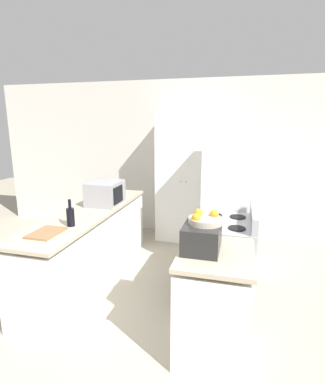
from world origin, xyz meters
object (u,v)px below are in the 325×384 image
at_px(pantry_cabinet, 187,179).
at_px(fruit_bowl, 205,219).
at_px(wine_bottle, 71,216).
at_px(toaster_oven, 202,236).
at_px(microwave, 105,193).
at_px(refrigerator, 230,202).
at_px(stove, 223,260).

xyz_separation_m(pantry_cabinet, fruit_bowl, (0.58, -2.39, 0.11)).
bearing_deg(wine_bottle, toaster_oven, -9.26).
relative_size(microwave, toaster_oven, 1.02).
xyz_separation_m(microwave, fruit_bowl, (1.39, -1.05, 0.10)).
xyz_separation_m(pantry_cabinet, refrigerator, (0.73, -0.82, -0.13)).
relative_size(refrigerator, fruit_bowl, 6.42).
bearing_deg(refrigerator, toaster_oven, -95.98).
bearing_deg(fruit_bowl, wine_bottle, 171.47).
bearing_deg(microwave, refrigerator, 18.61).
bearing_deg(toaster_oven, refrigerator, 84.02).
distance_m(pantry_cabinet, refrigerator, 1.10).
height_order(pantry_cabinet, fruit_bowl, pantry_cabinet).
distance_m(pantry_cabinet, microwave, 1.56).
xyz_separation_m(wine_bottle, toaster_oven, (1.35, -0.22, 0.01)).
bearing_deg(pantry_cabinet, refrigerator, -48.10).
bearing_deg(wine_bottle, refrigerator, 41.97).
xyz_separation_m(stove, refrigerator, (0.02, 0.83, 0.44)).
bearing_deg(toaster_oven, wine_bottle, 170.74).
relative_size(stove, refrigerator, 0.59).
bearing_deg(fruit_bowl, refrigerator, 84.57).
relative_size(stove, fruit_bowl, 3.78).
distance_m(toaster_oven, fruit_bowl, 0.14).
height_order(microwave, wine_bottle, microwave).
relative_size(pantry_cabinet, stove, 1.95).
relative_size(refrigerator, microwave, 4.01).
xyz_separation_m(pantry_cabinet, toaster_oven, (0.57, -2.40, -0.03)).
relative_size(pantry_cabinet, microwave, 4.61).
bearing_deg(fruit_bowl, microwave, 142.88).
distance_m(stove, fruit_bowl, 1.01).
xyz_separation_m(wine_bottle, fruit_bowl, (1.37, -0.21, 0.15)).
bearing_deg(toaster_oven, stove, 78.99).
height_order(pantry_cabinet, toaster_oven, pantry_cabinet).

